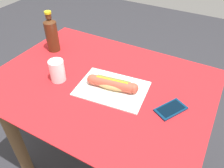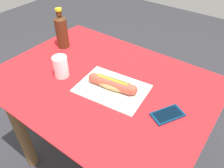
{
  "view_description": "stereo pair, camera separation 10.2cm",
  "coord_description": "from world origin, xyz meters",
  "px_view_note": "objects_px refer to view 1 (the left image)",
  "views": [
    {
      "loc": [
        0.46,
        -0.71,
        1.42
      ],
      "look_at": [
        0.08,
        -0.02,
        0.77
      ],
      "focal_mm": 36.17,
      "sensor_mm": 36.0,
      "label": 1
    },
    {
      "loc": [
        0.54,
        -0.65,
        1.42
      ],
      "look_at": [
        0.08,
        -0.02,
        0.77
      ],
      "focal_mm": 36.17,
      "sensor_mm": 36.0,
      "label": 2
    }
  ],
  "objects_px": {
    "hot_dog": "(112,84)",
    "soda_bottle": "(52,34)",
    "cell_phone": "(171,109)",
    "drinking_cup": "(57,71)"
  },
  "relations": [
    {
      "from": "hot_dog",
      "to": "soda_bottle",
      "type": "bearing_deg",
      "value": 162.77
    },
    {
      "from": "hot_dog",
      "to": "cell_phone",
      "type": "relative_size",
      "value": 1.62
    },
    {
      "from": "cell_phone",
      "to": "drinking_cup",
      "type": "height_order",
      "value": "drinking_cup"
    },
    {
      "from": "hot_dog",
      "to": "drinking_cup",
      "type": "xyz_separation_m",
      "value": [
        -0.26,
        -0.06,
        0.02
      ]
    },
    {
      "from": "drinking_cup",
      "to": "soda_bottle",
      "type": "bearing_deg",
      "value": 134.3
    },
    {
      "from": "hot_dog",
      "to": "drinking_cup",
      "type": "distance_m",
      "value": 0.27
    },
    {
      "from": "cell_phone",
      "to": "drinking_cup",
      "type": "bearing_deg",
      "value": -173.04
    },
    {
      "from": "drinking_cup",
      "to": "cell_phone",
      "type": "bearing_deg",
      "value": 6.96
    },
    {
      "from": "hot_dog",
      "to": "soda_bottle",
      "type": "relative_size",
      "value": 1.06
    },
    {
      "from": "hot_dog",
      "to": "cell_phone",
      "type": "height_order",
      "value": "hot_dog"
    }
  ]
}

